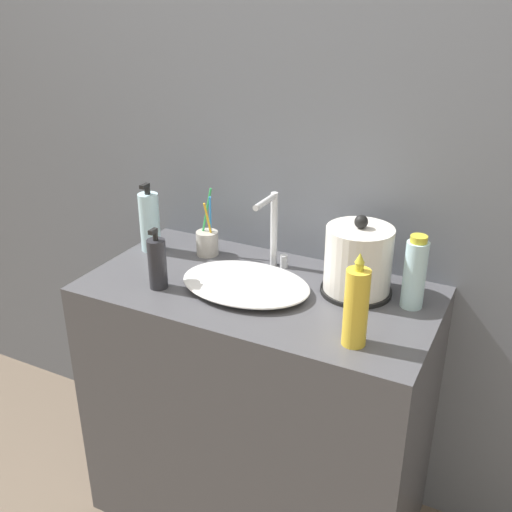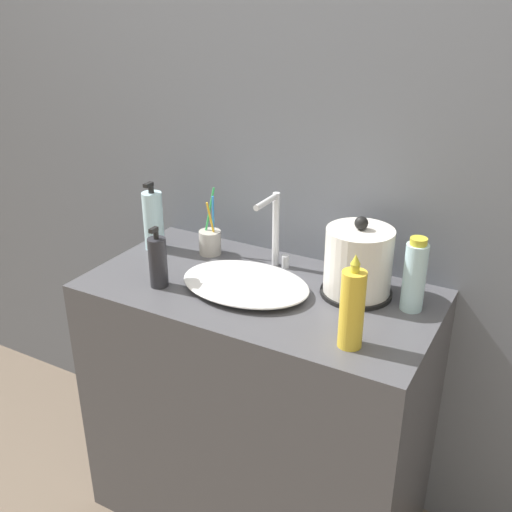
{
  "view_description": "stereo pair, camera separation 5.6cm",
  "coord_description": "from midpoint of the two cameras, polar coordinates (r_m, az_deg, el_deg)",
  "views": [
    {
      "loc": [
        0.69,
        -1.11,
        1.65
      ],
      "look_at": [
        -0.01,
        0.26,
        0.95
      ],
      "focal_mm": 42.0,
      "sensor_mm": 36.0,
      "label": 1
    },
    {
      "loc": [
        0.73,
        -1.08,
        1.65
      ],
      "look_at": [
        -0.01,
        0.26,
        0.95
      ],
      "focal_mm": 42.0,
      "sensor_mm": 36.0,
      "label": 2
    }
  ],
  "objects": [
    {
      "name": "faucet",
      "position": [
        1.8,
        2.71,
        2.68
      ],
      "size": [
        0.06,
        0.14,
        0.24
      ],
      "color": "silver",
      "rests_on": "vanity_counter"
    },
    {
      "name": "electric_kettle",
      "position": [
        1.68,
        10.64,
        -0.79
      ],
      "size": [
        0.2,
        0.2,
        0.23
      ],
      "color": "black",
      "rests_on": "vanity_counter"
    },
    {
      "name": "hand_cream_bottle",
      "position": [
        1.64,
        15.81,
        -1.82
      ],
      "size": [
        0.06,
        0.06,
        0.21
      ],
      "color": "silver",
      "rests_on": "vanity_counter"
    },
    {
      "name": "wall_back",
      "position": [
        1.82,
        5.59,
        13.24
      ],
      "size": [
        6.0,
        0.04,
        2.6
      ],
      "color": "slate",
      "rests_on": "ground_plane"
    },
    {
      "name": "sink_basin",
      "position": [
        1.71,
        -0.09,
        -2.61
      ],
      "size": [
        0.38,
        0.28,
        0.04
      ],
      "color": "white",
      "rests_on": "vanity_counter"
    },
    {
      "name": "toothbrush_cup",
      "position": [
        1.93,
        -3.57,
        1.43
      ],
      "size": [
        0.07,
        0.07,
        0.22
      ],
      "color": "#B7B2A8",
      "rests_on": "vanity_counter"
    },
    {
      "name": "shampoo_bottle",
      "position": [
        1.44,
        10.23,
        -4.93
      ],
      "size": [
        0.06,
        0.06,
        0.24
      ],
      "color": "gold",
      "rests_on": "vanity_counter"
    },
    {
      "name": "mouthwash_bottle",
      "position": [
        1.97,
        -8.96,
        3.37
      ],
      "size": [
        0.07,
        0.07,
        0.23
      ],
      "color": "silver",
      "rests_on": "vanity_counter"
    },
    {
      "name": "vanity_counter",
      "position": [
        1.96,
        1.07,
        -14.19
      ],
      "size": [
        1.02,
        0.53,
        0.85
      ],
      "color": "#4C4C51",
      "rests_on": "ground_plane"
    },
    {
      "name": "lotion_bottle",
      "position": [
        1.73,
        -8.41,
        -0.56
      ],
      "size": [
        0.05,
        0.05,
        0.18
      ],
      "color": "#28282D",
      "rests_on": "vanity_counter"
    }
  ]
}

